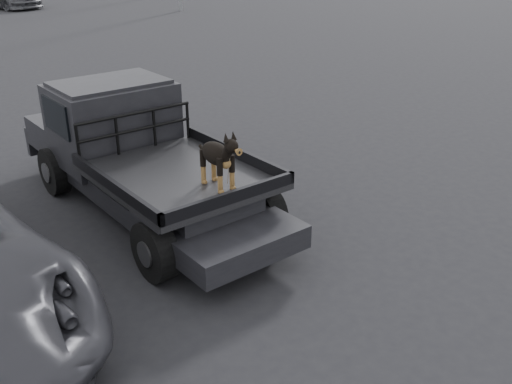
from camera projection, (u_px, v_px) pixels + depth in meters
ground at (256, 260)px, 7.31m from camera, size 120.00×120.00×0.00m
flatbed_ute at (147, 183)px, 8.41m from camera, size 2.00×5.40×0.92m
ute_cab at (112, 109)px, 8.72m from camera, size 1.72×1.30×0.88m
headache_rack at (136, 132)px, 8.25m from camera, size 1.80×0.08×0.55m
dog at (217, 159)px, 7.01m from camera, size 0.32×0.60×0.74m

